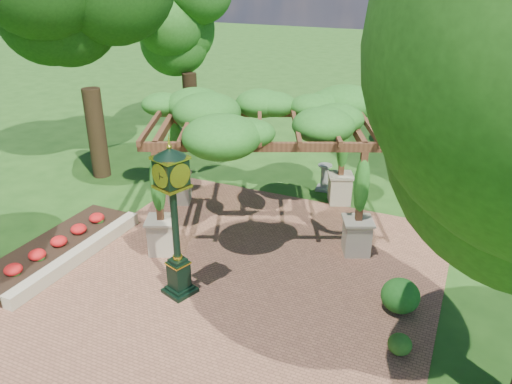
% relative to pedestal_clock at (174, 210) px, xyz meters
% --- Properties ---
extents(ground, '(120.00, 120.00, 0.00)m').
position_rel_pedestal_clock_xyz_m(ground, '(1.17, -0.37, -2.40)').
color(ground, '#1E4714').
rests_on(ground, ground).
extents(brick_plaza, '(10.00, 12.00, 0.04)m').
position_rel_pedestal_clock_xyz_m(brick_plaza, '(1.17, 0.63, -2.38)').
color(brick_plaza, brown).
rests_on(brick_plaza, ground).
extents(border_wall, '(0.35, 5.00, 0.40)m').
position_rel_pedestal_clock_xyz_m(border_wall, '(-3.43, 0.13, -2.20)').
color(border_wall, '#C6B793').
rests_on(border_wall, ground).
extents(flower_bed, '(1.50, 5.00, 0.36)m').
position_rel_pedestal_clock_xyz_m(flower_bed, '(-4.33, 0.13, -2.22)').
color(flower_bed, red).
rests_on(flower_bed, ground).
extents(pedestal_clock, '(1.00, 1.00, 4.00)m').
position_rel_pedestal_clock_xyz_m(pedestal_clock, '(0.00, 0.00, 0.00)').
color(pedestal_clock, black).
rests_on(pedestal_clock, brick_plaza).
extents(pergola, '(7.60, 6.35, 4.10)m').
position_rel_pedestal_clock_xyz_m(pergola, '(0.35, 4.20, 0.97)').
color(pergola, tan).
rests_on(pergola, brick_plaza).
extents(sundial, '(0.59, 0.59, 1.00)m').
position_rel_pedestal_clock_xyz_m(sundial, '(1.40, 7.80, -1.96)').
color(sundial, '#97978F').
rests_on(sundial, ground).
extents(shrub_front, '(0.63, 0.63, 0.47)m').
position_rel_pedestal_clock_xyz_m(shrub_front, '(5.50, 0.07, -2.12)').
color(shrub_front, '#255719').
rests_on(shrub_front, brick_plaza).
extents(shrub_mid, '(1.12, 1.12, 0.84)m').
position_rel_pedestal_clock_xyz_m(shrub_mid, '(5.23, 1.58, -1.94)').
color(shrub_mid, '#1C5919').
rests_on(shrub_mid, brick_plaza).
extents(shrub_back, '(0.89, 0.89, 0.70)m').
position_rel_pedestal_clock_xyz_m(shrub_back, '(5.55, 6.30, -2.01)').
color(shrub_back, '#205719').
rests_on(shrub_back, brick_plaza).
extents(tree_west_near, '(4.25, 4.25, 9.04)m').
position_rel_pedestal_clock_xyz_m(tree_west_near, '(-7.13, 5.47, 3.80)').
color(tree_west_near, '#372716').
rests_on(tree_west_near, ground).
extents(tree_west_far, '(3.70, 3.70, 8.23)m').
position_rel_pedestal_clock_xyz_m(tree_west_far, '(-6.16, 10.85, 3.23)').
color(tree_west_far, black).
rests_on(tree_west_far, ground).
extents(tree_north, '(3.86, 3.86, 6.06)m').
position_rel_pedestal_clock_xyz_m(tree_north, '(3.48, 14.16, 1.77)').
color(tree_north, '#382816').
rests_on(tree_north, ground).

